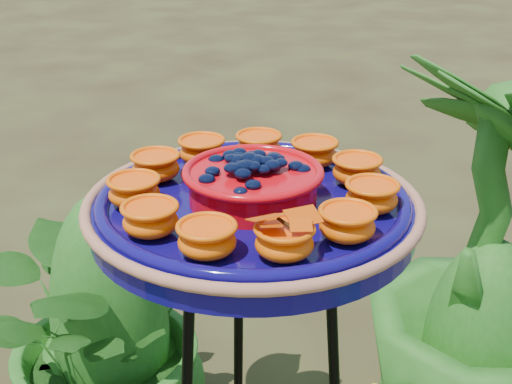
% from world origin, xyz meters
% --- Properties ---
extents(feeder_dish, '(0.52, 0.52, 0.11)m').
position_xyz_m(feeder_dish, '(-0.09, -0.05, 0.96)').
color(feeder_dish, '#0C0650').
rests_on(feeder_dish, tripod_stand).
extents(shrub_back_left, '(0.92, 0.91, 0.77)m').
position_xyz_m(shrub_back_left, '(-0.40, 0.52, 0.39)').
color(shrub_back_left, '#1F5516').
rests_on(shrub_back_left, ground).
extents(shrub_back_right, '(0.76, 0.76, 1.05)m').
position_xyz_m(shrub_back_right, '(0.51, 0.43, 0.52)').
color(shrub_back_right, '#1F5516').
rests_on(shrub_back_right, ground).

